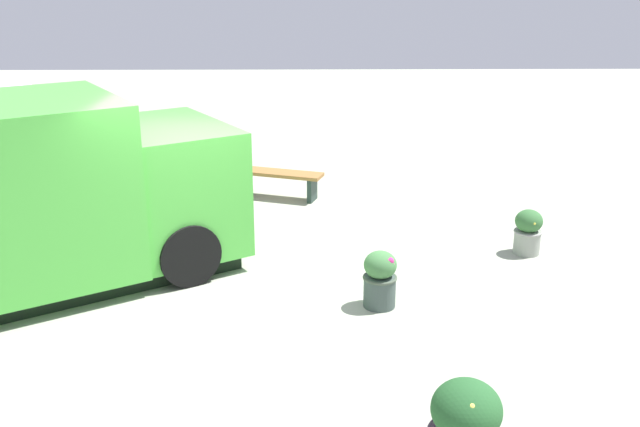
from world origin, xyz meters
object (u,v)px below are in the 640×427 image
at_px(planter_flowering_far, 528,231).
at_px(trash_bin, 160,161).
at_px(planter_flowering_near, 465,423).
at_px(food_truck, 32,200).
at_px(plaza_bench, 278,178).
at_px(planter_flowering_side, 380,279).

height_order(planter_flowering_far, trash_bin, trash_bin).
bearing_deg(planter_flowering_near, food_truck, 52.89).
bearing_deg(plaza_bench, trash_bin, 69.55).
distance_m(food_truck, plaza_bench, 4.73).
relative_size(planter_flowering_near, trash_bin, 0.82).
bearing_deg(planter_flowering_near, planter_flowering_side, 8.53).
bearing_deg(planter_flowering_far, food_truck, 98.53).
relative_size(food_truck, planter_flowering_side, 7.40).
bearing_deg(planter_flowering_side, planter_flowering_near, -171.47).
distance_m(food_truck, planter_flowering_near, 5.97).
relative_size(planter_flowering_near, planter_flowering_side, 1.05).
height_order(planter_flowering_near, planter_flowering_far, planter_flowering_near).
bearing_deg(planter_flowering_far, trash_bin, 59.14).
xyz_separation_m(food_truck, planter_flowering_side, (-0.68, -4.28, -0.78)).
bearing_deg(planter_flowering_side, planter_flowering_far, -53.65).
xyz_separation_m(planter_flowering_side, trash_bin, (5.16, 3.61, 0.10)).
height_order(plaza_bench, trash_bin, trash_bin).
xyz_separation_m(planter_flowering_far, trash_bin, (3.50, 5.87, 0.12)).
height_order(food_truck, planter_flowering_far, food_truck).
height_order(planter_flowering_near, plaza_bench, planter_flowering_near).
relative_size(food_truck, trash_bin, 5.78).
height_order(planter_flowering_near, planter_flowering_side, planter_flowering_near).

